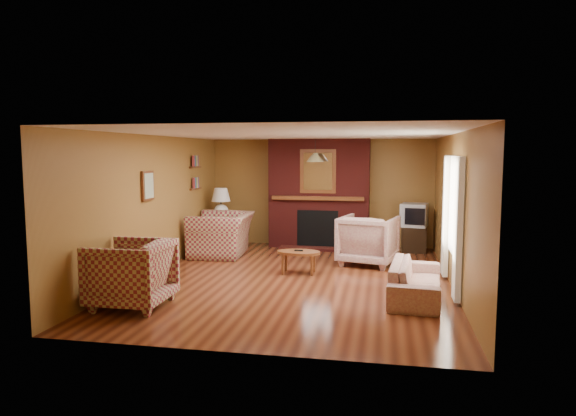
% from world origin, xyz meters
% --- Properties ---
extents(floor, '(6.50, 6.50, 0.00)m').
position_xyz_m(floor, '(0.00, 0.00, 0.00)').
color(floor, '#491E0F').
rests_on(floor, ground).
extents(ceiling, '(6.50, 6.50, 0.00)m').
position_xyz_m(ceiling, '(0.00, 0.00, 2.40)').
color(ceiling, white).
rests_on(ceiling, wall_back).
extents(wall_back, '(6.50, 0.00, 6.50)m').
position_xyz_m(wall_back, '(0.00, 3.25, 1.20)').
color(wall_back, olive).
rests_on(wall_back, floor).
extents(wall_front, '(6.50, 0.00, 6.50)m').
position_xyz_m(wall_front, '(0.00, -3.25, 1.20)').
color(wall_front, olive).
rests_on(wall_front, floor).
extents(wall_left, '(0.00, 6.50, 6.50)m').
position_xyz_m(wall_left, '(-2.50, 0.00, 1.20)').
color(wall_left, olive).
rests_on(wall_left, floor).
extents(wall_right, '(0.00, 6.50, 6.50)m').
position_xyz_m(wall_right, '(2.50, 0.00, 1.20)').
color(wall_right, olive).
rests_on(wall_right, floor).
extents(fireplace, '(2.20, 0.82, 2.40)m').
position_xyz_m(fireplace, '(0.00, 2.98, 1.18)').
color(fireplace, '#561512').
rests_on(fireplace, floor).
extents(window_right, '(0.10, 1.85, 2.00)m').
position_xyz_m(window_right, '(2.45, -0.20, 1.13)').
color(window_right, beige).
rests_on(window_right, wall_right).
extents(bookshelf, '(0.09, 0.55, 0.71)m').
position_xyz_m(bookshelf, '(-2.44, 1.90, 1.67)').
color(bookshelf, brown).
rests_on(bookshelf, wall_left).
extents(botanical_print, '(0.05, 0.40, 0.50)m').
position_xyz_m(botanical_print, '(-2.47, -0.30, 1.55)').
color(botanical_print, brown).
rests_on(botanical_print, wall_left).
extents(pendant_light, '(0.36, 0.36, 0.48)m').
position_xyz_m(pendant_light, '(0.00, 2.30, 2.00)').
color(pendant_light, black).
rests_on(pendant_light, ceiling).
extents(plaid_loveseat, '(1.25, 1.41, 0.87)m').
position_xyz_m(plaid_loveseat, '(-1.85, 1.70, 0.43)').
color(plaid_loveseat, maroon).
rests_on(plaid_loveseat, floor).
extents(plaid_armchair, '(1.02, 1.00, 0.92)m').
position_xyz_m(plaid_armchair, '(-1.95, -1.94, 0.46)').
color(plaid_armchair, maroon).
rests_on(plaid_armchair, floor).
extents(floral_sofa, '(0.85, 1.83, 0.52)m').
position_xyz_m(floral_sofa, '(1.90, -0.75, 0.26)').
color(floral_sofa, '#BDB693').
rests_on(floral_sofa, floor).
extents(floral_armchair, '(1.21, 1.23, 0.93)m').
position_xyz_m(floral_armchair, '(1.14, 1.38, 0.46)').
color(floral_armchair, '#BDB693').
rests_on(floral_armchair, floor).
extents(coffee_table, '(0.75, 0.47, 0.42)m').
position_xyz_m(coffee_table, '(-0.02, 0.40, 0.34)').
color(coffee_table, brown).
rests_on(coffee_table, floor).
extents(side_table, '(0.50, 0.50, 0.64)m').
position_xyz_m(side_table, '(-2.10, 2.45, 0.32)').
color(side_table, brown).
rests_on(side_table, floor).
extents(table_lamp, '(0.42, 0.42, 0.69)m').
position_xyz_m(table_lamp, '(-2.10, 2.45, 1.03)').
color(table_lamp, silver).
rests_on(table_lamp, side_table).
extents(tv_stand, '(0.51, 0.46, 0.54)m').
position_xyz_m(tv_stand, '(2.05, 2.80, 0.27)').
color(tv_stand, black).
rests_on(tv_stand, floor).
extents(crt_tv, '(0.62, 0.61, 0.49)m').
position_xyz_m(crt_tv, '(2.05, 2.79, 0.79)').
color(crt_tv, '#A6A9AE').
rests_on(crt_tv, tv_stand).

